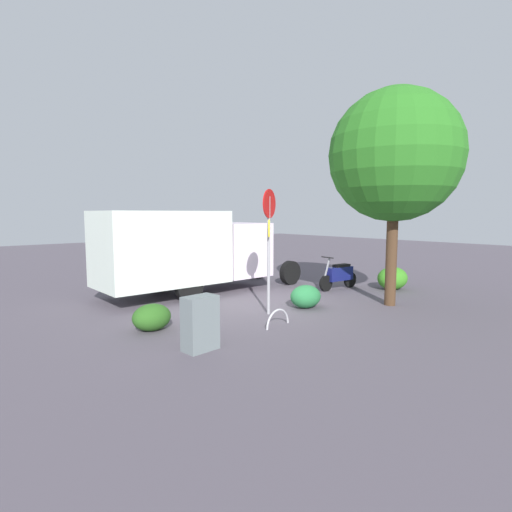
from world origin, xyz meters
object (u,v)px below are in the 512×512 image
Objects in this scene: box_truck_near at (189,248)px; bike_rack_hoop at (278,326)px; stop_sign at (269,231)px; motorcycle at (339,275)px; utility_cabinet at (200,323)px; street_tree at (395,156)px.

bike_rack_hoop is at bearing -95.62° from box_truck_near.
stop_sign is at bearing -122.65° from bike_rack_hoop.
utility_cabinet is (7.30, 2.14, 0.02)m from motorcycle.
bike_rack_hoop is at bearing -8.11° from street_tree.
stop_sign reaches higher than bike_rack_hoop.
street_tree is (-3.56, 5.34, 2.76)m from box_truck_near.
box_truck_near is at bearing -56.34° from street_tree.
bike_rack_hoop is at bearing 57.35° from stop_sign.
bike_rack_hoop is (-2.33, -0.19, -0.54)m from utility_cabinet.
motorcycle is 4.75m from stop_sign.
box_truck_near is 5.04m from bike_rack_hoop.
street_tree reaches higher than bike_rack_hoop.
motorcycle is 4.65m from street_tree.
bike_rack_hoop is at bearing -175.29° from utility_cabinet.
box_truck_near is at bearing -96.07° from bike_rack_hoop.
utility_cabinet is 2.40m from bike_rack_hoop.
stop_sign reaches higher than box_truck_near.
motorcycle is at bearing -109.74° from street_tree.
stop_sign is 2.52m from bike_rack_hoop.
utility_cabinet reaches higher than bike_rack_hoop.
street_tree is (-3.42, 1.58, 2.10)m from stop_sign.
utility_cabinet is 1.28× the size of bike_rack_hoop.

